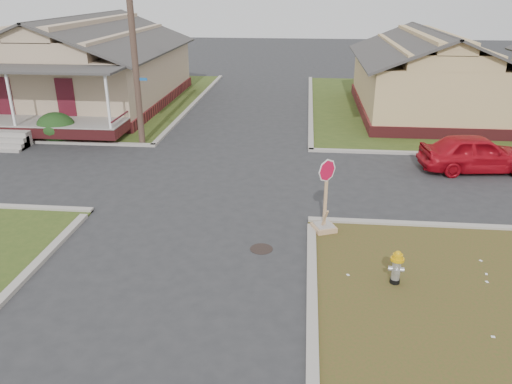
# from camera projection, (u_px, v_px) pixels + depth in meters

# --- Properties ---
(ground) EXTENTS (120.00, 120.00, 0.00)m
(ground) POSITION_uv_depth(u_px,v_px,m) (188.00, 237.00, 14.63)
(ground) COLOR #2B2C2E
(ground) RESTS_ON ground
(verge_far_left) EXTENTS (19.00, 19.00, 0.05)m
(verge_far_left) POSITION_uv_depth(u_px,v_px,m) (54.00, 99.00, 32.35)
(verge_far_left) COLOR #35491A
(verge_far_left) RESTS_ON ground
(curbs) EXTENTS (80.00, 40.00, 0.12)m
(curbs) POSITION_uv_depth(u_px,v_px,m) (217.00, 177.00, 19.22)
(curbs) COLOR #A69F96
(curbs) RESTS_ON ground
(manhole) EXTENTS (0.64, 0.64, 0.01)m
(manhole) POSITION_uv_depth(u_px,v_px,m) (261.00, 249.00, 13.96)
(manhole) COLOR black
(manhole) RESTS_ON ground
(corner_house) EXTENTS (10.10, 15.50, 5.30)m
(corner_house) POSITION_uv_depth(u_px,v_px,m) (85.00, 67.00, 30.00)
(corner_house) COLOR maroon
(corner_house) RESTS_ON ground
(side_house_yellow) EXTENTS (7.60, 11.60, 4.70)m
(side_house_yellow) POSITION_uv_depth(u_px,v_px,m) (426.00, 75.00, 28.04)
(side_house_yellow) COLOR maroon
(side_house_yellow) RESTS_ON ground
(utility_pole) EXTENTS (1.80, 0.28, 9.00)m
(utility_pole) POSITION_uv_depth(u_px,v_px,m) (133.00, 40.00, 21.40)
(utility_pole) COLOR #49352A
(utility_pole) RESTS_ON ground
(fire_hydrant) EXTENTS (0.33, 0.33, 0.89)m
(fire_hydrant) POSITION_uv_depth(u_px,v_px,m) (397.00, 265.00, 12.11)
(fire_hydrant) COLOR black
(fire_hydrant) RESTS_ON ground
(stop_sign) EXTENTS (0.64, 0.62, 2.25)m
(stop_sign) POSITION_uv_depth(u_px,v_px,m) (324.00, 215.00, 14.75)
(stop_sign) COLOR tan
(stop_sign) RESTS_ON ground
(red_sedan) EXTENTS (4.52, 2.23, 1.48)m
(red_sedan) POSITION_uv_depth(u_px,v_px,m) (476.00, 153.00, 19.58)
(red_sedan) COLOR #B50C1A
(red_sedan) RESTS_ON ground
(hedge_right) EXTENTS (1.63, 1.33, 1.24)m
(hedge_right) POSITION_uv_depth(u_px,v_px,m) (56.00, 127.00, 23.41)
(hedge_right) COLOR #1A3D16
(hedge_right) RESTS_ON verge_far_left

